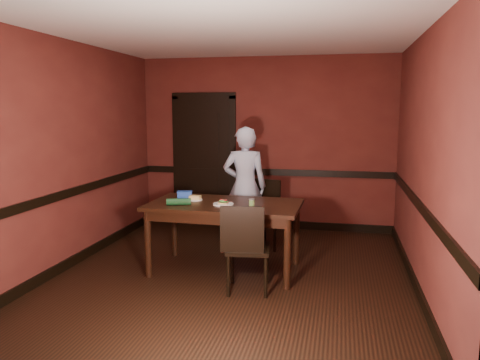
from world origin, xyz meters
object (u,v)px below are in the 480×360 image
at_px(sandwich_plate, 223,203).
at_px(sauce_jar, 252,202).
at_px(food_tub, 185,194).
at_px(chair_far, 270,214).
at_px(dining_table, 225,237).
at_px(cheese_saucer, 195,198).
at_px(person, 245,186).
at_px(chair_near, 248,247).

xyz_separation_m(sandwich_plate, sauce_jar, (0.33, 0.01, 0.02)).
xyz_separation_m(sandwich_plate, food_tub, (-0.57, 0.33, 0.02)).
bearing_deg(chair_far, dining_table, -87.08).
relative_size(dining_table, sandwich_plate, 7.36).
bearing_deg(cheese_saucer, dining_table, -13.51).
height_order(chair_far, person, person).
xyz_separation_m(dining_table, chair_far, (0.36, 1.10, 0.05)).
distance_m(dining_table, chair_near, 0.66).
bearing_deg(food_tub, chair_far, 28.41).
bearing_deg(dining_table, chair_far, 72.93).
bearing_deg(sauce_jar, cheese_saucer, 165.51).
bearing_deg(chair_far, person, -162.23).
height_order(dining_table, cheese_saucer, cheese_saucer).
height_order(dining_table, person, person).
bearing_deg(dining_table, cheese_saucer, 167.73).
relative_size(person, sandwich_plate, 7.02).
height_order(chair_near, sandwich_plate, chair_near).
bearing_deg(person, sandwich_plate, 80.38).
height_order(dining_table, sauce_jar, sauce_jar).
bearing_deg(chair_near, cheese_saucer, -46.30).
bearing_deg(cheese_saucer, chair_near, -39.26).
height_order(chair_near, sauce_jar, chair_near).
bearing_deg(chair_near, person, -84.20).
height_order(chair_near, person, person).
height_order(dining_table, food_tub, food_tub).
relative_size(sandwich_plate, cheese_saucer, 1.35).
bearing_deg(dining_table, chair_near, -53.24).
bearing_deg(food_tub, cheese_saucer, -51.81).
distance_m(person, sauce_jar, 1.26).
distance_m(chair_far, cheese_saucer, 1.31).
bearing_deg(food_tub, person, 42.61).
xyz_separation_m(chair_near, cheese_saucer, (-0.77, 0.63, 0.37)).
xyz_separation_m(chair_near, food_tub, (-0.95, 0.77, 0.38)).
distance_m(chair_near, sandwich_plate, 0.68).
relative_size(dining_table, chair_far, 1.90).
bearing_deg(person, dining_table, 79.98).
distance_m(sauce_jar, food_tub, 0.96).
xyz_separation_m(dining_table, food_tub, (-0.57, 0.23, 0.45)).
relative_size(chair_near, sandwich_plate, 3.99).
distance_m(cheese_saucer, food_tub, 0.22).
xyz_separation_m(chair_far, sauce_jar, (-0.03, -1.19, 0.40)).
xyz_separation_m(dining_table, cheese_saucer, (-0.39, 0.09, 0.43)).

